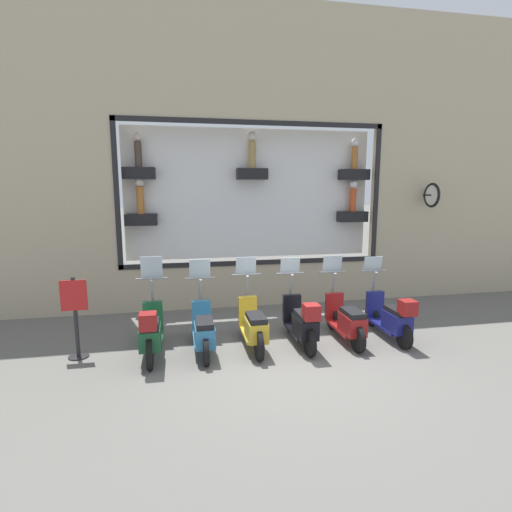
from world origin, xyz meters
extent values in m
plane|color=#66635E|center=(0.00, 0.00, 0.00)|extent=(120.00, 120.00, 0.00)
cube|color=tan|center=(3.60, 0.00, 0.55)|extent=(0.40, 6.68, 1.09)
cube|color=tan|center=(3.60, 0.00, 6.06)|extent=(0.40, 6.68, 2.79)
cube|color=black|center=(3.39, 0.00, 4.60)|extent=(0.04, 6.68, 0.12)
cube|color=black|center=(3.39, 0.00, 1.15)|extent=(0.04, 6.68, 0.12)
cube|color=black|center=(3.39, -3.28, 2.88)|extent=(0.04, 0.12, 3.57)
cube|color=black|center=(3.39, 3.28, 2.88)|extent=(0.04, 0.12, 3.57)
cube|color=white|center=(3.95, 0.00, 2.88)|extent=(0.04, 6.44, 3.33)
cube|color=black|center=(3.73, -2.79, 3.39)|extent=(0.36, 0.77, 0.28)
cylinder|color=#B26B2D|center=(3.73, -2.79, 3.83)|extent=(0.16, 0.16, 0.59)
sphere|color=white|center=(3.73, -2.79, 4.23)|extent=(0.21, 0.21, 0.21)
cube|color=black|center=(3.73, 0.00, 3.39)|extent=(0.36, 0.77, 0.28)
cylinder|color=#9E7F4C|center=(3.73, 0.00, 3.87)|extent=(0.19, 0.19, 0.67)
sphere|color=beige|center=(3.73, 0.00, 4.32)|extent=(0.24, 0.24, 0.24)
cube|color=black|center=(3.73, 2.79, 3.39)|extent=(0.36, 0.77, 0.28)
cylinder|color=#47382D|center=(3.73, 2.79, 3.84)|extent=(0.17, 0.17, 0.61)
sphere|color=beige|center=(3.73, 2.79, 4.25)|extent=(0.22, 0.22, 0.22)
cube|color=black|center=(3.73, -2.79, 2.27)|extent=(0.36, 0.77, 0.28)
cylinder|color=#CC4C23|center=(3.73, -2.79, 2.72)|extent=(0.17, 0.17, 0.62)
sphere|color=white|center=(3.73, -2.79, 3.14)|extent=(0.22, 0.22, 0.22)
cube|color=black|center=(3.73, 2.79, 2.27)|extent=(0.36, 0.77, 0.28)
cylinder|color=#B26B2D|center=(3.73, 2.79, 2.74)|extent=(0.18, 0.18, 0.65)
sphere|color=beige|center=(3.73, 2.79, 3.18)|extent=(0.24, 0.24, 0.24)
cylinder|color=black|center=(3.23, -4.70, 2.85)|extent=(0.35, 0.05, 0.05)
torus|color=black|center=(3.05, -4.70, 2.85)|extent=(0.65, 0.07, 0.65)
cylinder|color=white|center=(3.05, -4.70, 2.85)|extent=(0.54, 0.03, 0.54)
cylinder|color=black|center=(1.40, -2.27, 0.24)|extent=(0.48, 0.09, 0.48)
cylinder|color=black|center=(0.08, -2.27, 0.24)|extent=(0.48, 0.09, 0.48)
cube|color=navy|center=(0.74, -2.27, 0.23)|extent=(1.02, 0.38, 0.06)
cube|color=navy|center=(0.36, -2.27, 0.44)|extent=(0.61, 0.35, 0.36)
cube|color=black|center=(0.36, -2.27, 0.67)|extent=(0.58, 0.31, 0.10)
cube|color=navy|center=(1.28, -2.27, 0.54)|extent=(0.12, 0.37, 0.56)
cylinder|color=gray|center=(1.35, -2.27, 1.03)|extent=(0.20, 0.06, 0.45)
cylinder|color=gray|center=(1.42, -2.27, 1.25)|extent=(0.04, 0.61, 0.04)
cube|color=silver|center=(1.46, -2.27, 1.40)|extent=(0.08, 0.42, 0.31)
cube|color=maroon|center=(0.03, -2.27, 0.83)|extent=(0.28, 0.28, 0.28)
cylinder|color=black|center=(1.38, -1.33, 0.25)|extent=(0.51, 0.09, 0.51)
cylinder|color=black|center=(0.09, -1.33, 0.25)|extent=(0.51, 0.09, 0.51)
cube|color=maroon|center=(0.74, -1.33, 0.24)|extent=(1.02, 0.38, 0.06)
cube|color=maroon|center=(0.36, -1.33, 0.45)|extent=(0.61, 0.35, 0.36)
cube|color=black|center=(0.36, -1.33, 0.68)|extent=(0.58, 0.31, 0.10)
cube|color=maroon|center=(1.28, -1.33, 0.55)|extent=(0.12, 0.37, 0.56)
cylinder|color=gray|center=(1.35, -1.33, 1.05)|extent=(0.20, 0.06, 0.45)
cylinder|color=gray|center=(1.42, -1.33, 1.26)|extent=(0.04, 0.60, 0.04)
cube|color=silver|center=(1.46, -1.33, 1.44)|extent=(0.09, 0.42, 0.35)
cylinder|color=black|center=(1.38, -0.39, 0.27)|extent=(0.53, 0.09, 0.53)
cylinder|color=black|center=(0.10, -0.39, 0.27)|extent=(0.53, 0.09, 0.53)
cube|color=black|center=(0.74, -0.39, 0.25)|extent=(1.02, 0.39, 0.06)
cube|color=black|center=(0.36, -0.39, 0.46)|extent=(0.61, 0.35, 0.36)
cube|color=black|center=(0.36, -0.39, 0.69)|extent=(0.58, 0.31, 0.10)
cube|color=black|center=(1.28, -0.39, 0.56)|extent=(0.12, 0.37, 0.56)
cylinder|color=gray|center=(1.35, -0.39, 1.06)|extent=(0.20, 0.06, 0.45)
cylinder|color=gray|center=(1.42, -0.39, 1.27)|extent=(0.04, 0.60, 0.04)
cube|color=silver|center=(1.46, -0.39, 1.44)|extent=(0.09, 0.42, 0.33)
cube|color=maroon|center=(0.05, -0.39, 0.85)|extent=(0.28, 0.28, 0.28)
cylinder|color=black|center=(1.37, 0.55, 0.28)|extent=(0.56, 0.09, 0.56)
cylinder|color=black|center=(0.11, 0.55, 0.28)|extent=(0.56, 0.09, 0.56)
cube|color=gold|center=(0.74, 0.55, 0.27)|extent=(1.02, 0.39, 0.06)
cube|color=gold|center=(0.36, 0.55, 0.48)|extent=(0.61, 0.35, 0.36)
cube|color=black|center=(0.36, 0.55, 0.71)|extent=(0.58, 0.31, 0.10)
cube|color=gold|center=(1.28, 0.55, 0.58)|extent=(0.12, 0.37, 0.56)
cylinder|color=gray|center=(1.35, 0.55, 1.07)|extent=(0.20, 0.06, 0.45)
cylinder|color=gray|center=(1.42, 0.55, 1.28)|extent=(0.04, 0.60, 0.04)
cube|color=silver|center=(1.46, 0.55, 1.47)|extent=(0.09, 0.42, 0.36)
cylinder|color=black|center=(1.39, 1.50, 0.24)|extent=(0.49, 0.09, 0.49)
cylinder|color=black|center=(0.08, 1.50, 0.24)|extent=(0.49, 0.09, 0.49)
cube|color=teal|center=(0.74, 1.50, 0.23)|extent=(1.02, 0.38, 0.06)
cube|color=teal|center=(0.36, 1.50, 0.44)|extent=(0.61, 0.35, 0.36)
cube|color=black|center=(0.36, 1.50, 0.67)|extent=(0.58, 0.31, 0.10)
cube|color=teal|center=(1.28, 1.50, 0.54)|extent=(0.12, 0.37, 0.56)
cylinder|color=gray|center=(1.35, 1.50, 1.04)|extent=(0.20, 0.06, 0.45)
cylinder|color=gray|center=(1.42, 1.50, 1.25)|extent=(0.04, 0.60, 0.04)
cube|color=silver|center=(1.46, 1.50, 1.44)|extent=(0.10, 0.42, 0.38)
cylinder|color=black|center=(1.37, 2.44, 0.28)|extent=(0.56, 0.09, 0.56)
cylinder|color=black|center=(0.11, 2.44, 0.28)|extent=(0.56, 0.09, 0.56)
cube|color=#19512D|center=(0.74, 2.44, 0.26)|extent=(1.02, 0.38, 0.06)
cube|color=#19512D|center=(0.36, 2.44, 0.47)|extent=(0.61, 0.35, 0.36)
cube|color=black|center=(0.36, 2.44, 0.70)|extent=(0.58, 0.31, 0.10)
cube|color=#19512D|center=(1.28, 2.44, 0.57)|extent=(0.12, 0.37, 0.56)
cylinder|color=gray|center=(1.35, 2.44, 1.07)|extent=(0.20, 0.06, 0.45)
cylinder|color=gray|center=(1.42, 2.44, 1.28)|extent=(0.04, 0.61, 0.04)
cube|color=silver|center=(1.46, 2.44, 1.50)|extent=(0.11, 0.42, 0.44)
cube|color=maroon|center=(0.06, 2.44, 0.86)|extent=(0.28, 0.28, 0.28)
cylinder|color=#232326|center=(0.86, 3.75, 0.01)|extent=(0.36, 0.36, 0.02)
cylinder|color=#232326|center=(0.86, 3.75, 0.74)|extent=(0.07, 0.07, 1.49)
cube|color=red|center=(0.84, 3.75, 1.16)|extent=(0.03, 0.45, 0.55)
camera|label=1|loc=(-6.48, 1.90, 3.04)|focal=28.00mm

